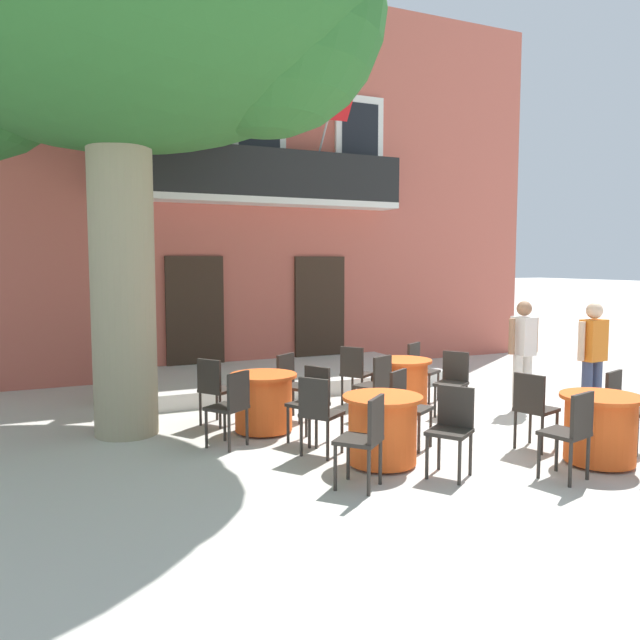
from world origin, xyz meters
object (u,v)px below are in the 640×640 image
at_px(cafe_chair_near_tree_1, 318,410).
at_px(pedestrian_near_entrance, 593,355).
at_px(cafe_chair_near_tree_3, 452,425).
at_px(cafe_chair_front_1, 355,371).
at_px(cafe_chair_near_tree_2, 366,435).
at_px(cafe_chair_far_side_2, 292,382).
at_px(cafe_chair_front_0, 420,367).
at_px(cafe_table_far_side, 264,402).
at_px(cafe_chair_middle_0, 622,404).
at_px(cafe_chair_far_side_0, 232,403).
at_px(cafe_table_middle, 600,428).
at_px(cafe_table_front, 402,384).
at_px(cafe_chair_far_side_3, 214,387).
at_px(cafe_chair_near_tree_0, 406,403).
at_px(cafe_chair_front_3, 453,379).
at_px(pedestrian_mid_plaza, 523,349).
at_px(cafe_chair_front_2, 376,383).
at_px(cafe_chair_far_side_1, 312,399).
at_px(ground_planter_left, 115,378).
at_px(cafe_chair_middle_1, 533,405).
at_px(cafe_chair_middle_2, 571,429).
at_px(cafe_table_near_tree, 382,429).

bearing_deg(cafe_chair_near_tree_1, pedestrian_near_entrance, -3.21).
xyz_separation_m(cafe_chair_near_tree_3, cafe_chair_front_1, (0.59, 3.23, 0.00)).
bearing_deg(cafe_chair_near_tree_2, cafe_chair_far_side_2, 82.15).
relative_size(cafe_chair_front_0, cafe_table_far_side, 1.05).
height_order(cafe_chair_front_0, cafe_chair_far_side_2, same).
distance_m(cafe_chair_middle_0, cafe_chair_far_side_0, 4.58).
bearing_deg(cafe_table_middle, pedestrian_near_entrance, 44.66).
height_order(cafe_table_front, cafe_chair_far_side_3, cafe_chair_far_side_3).
bearing_deg(pedestrian_near_entrance, cafe_chair_near_tree_0, 177.61).
relative_size(cafe_chair_near_tree_3, cafe_chair_front_3, 1.00).
xyz_separation_m(cafe_chair_front_0, pedestrian_mid_plaza, (0.99, -1.21, 0.39)).
bearing_deg(cafe_chair_front_2, pedestrian_near_entrance, -27.76).
relative_size(cafe_chair_far_side_2, pedestrian_mid_plaza, 0.56).
bearing_deg(pedestrian_near_entrance, cafe_chair_far_side_2, 151.92).
bearing_deg(cafe_chair_far_side_1, cafe_chair_front_1, 47.04).
relative_size(cafe_chair_near_tree_0, cafe_chair_middle_0, 1.00).
relative_size(cafe_chair_far_side_1, ground_planter_left, 1.38).
bearing_deg(ground_planter_left, cafe_chair_front_3, -34.88).
height_order(cafe_chair_near_tree_1, cafe_chair_far_side_0, same).
xyz_separation_m(cafe_chair_near_tree_1, cafe_chair_near_tree_3, (0.98, -1.15, 0.00)).
relative_size(cafe_chair_near_tree_0, cafe_chair_middle_1, 1.00).
xyz_separation_m(cafe_chair_near_tree_0, pedestrian_near_entrance, (2.89, -0.12, 0.40)).
xyz_separation_m(cafe_table_front, pedestrian_mid_plaza, (1.60, -0.76, 0.52)).
relative_size(cafe_chair_front_2, pedestrian_mid_plaza, 0.56).
relative_size(cafe_chair_front_2, cafe_table_far_side, 1.05).
bearing_deg(cafe_table_middle, ground_planter_left, 128.96).
xyz_separation_m(cafe_chair_far_side_2, pedestrian_near_entrance, (3.61, -1.92, 0.40)).
xyz_separation_m(cafe_chair_near_tree_1, cafe_table_middle, (2.66, -1.53, -0.14)).
distance_m(cafe_chair_near_tree_3, cafe_table_front, 2.86).
xyz_separation_m(cafe_chair_near_tree_0, cafe_chair_front_0, (1.57, 2.06, 0.00)).
distance_m(cafe_table_middle, cafe_chair_far_side_1, 3.26).
height_order(cafe_chair_near_tree_3, cafe_table_middle, cafe_chair_near_tree_3).
height_order(cafe_chair_near_tree_3, pedestrian_near_entrance, pedestrian_near_entrance).
bearing_deg(cafe_chair_near_tree_0, cafe_chair_middle_0, -26.48).
bearing_deg(cafe_chair_far_side_0, ground_planter_left, 106.62).
distance_m(cafe_chair_far_side_0, cafe_chair_far_side_3, 1.07).
relative_size(cafe_chair_near_tree_2, pedestrian_mid_plaza, 0.56).
xyz_separation_m(cafe_chair_middle_1, cafe_chair_far_side_1, (-2.18, 1.42, 0.00)).
bearing_deg(cafe_chair_middle_2, cafe_chair_near_tree_1, 137.42).
relative_size(cafe_chair_middle_0, cafe_chair_front_1, 1.00).
xyz_separation_m(cafe_chair_front_2, cafe_chair_far_side_2, (-1.03, 0.57, 0.00)).
height_order(cafe_table_near_tree, cafe_chair_far_side_1, cafe_chair_far_side_1).
height_order(cafe_table_front, cafe_chair_far_side_2, cafe_chair_far_side_2).
bearing_deg(cafe_chair_middle_0, cafe_table_near_tree, 166.96).
xyz_separation_m(cafe_chair_front_1, cafe_chair_front_3, (0.97, -1.16, 0.00)).
distance_m(cafe_chair_middle_1, cafe_chair_front_3, 1.76).
relative_size(cafe_chair_near_tree_2, cafe_table_far_side, 1.05).
relative_size(cafe_chair_near_tree_1, cafe_chair_far_side_0, 1.00).
bearing_deg(cafe_chair_far_side_1, cafe_chair_near_tree_3, -65.27).
xyz_separation_m(cafe_chair_front_1, cafe_table_far_side, (-1.78, -0.85, -0.14)).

